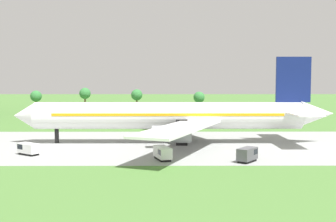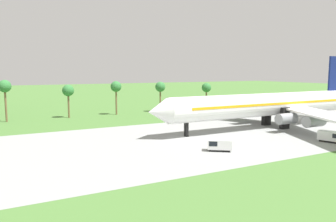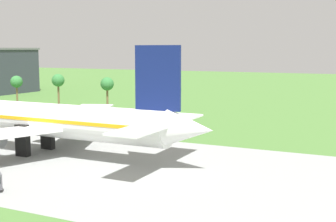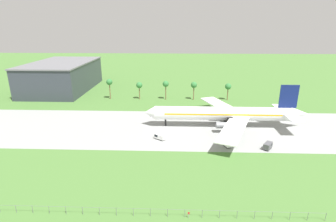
# 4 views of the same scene
# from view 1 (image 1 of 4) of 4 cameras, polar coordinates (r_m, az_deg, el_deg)

# --- Properties ---
(ground_plane) EXTENTS (600.00, 600.00, 0.00)m
(ground_plane) POSITION_cam_1_polar(r_m,az_deg,el_deg) (93.57, -15.70, -4.43)
(ground_plane) COLOR #477233
(taxiway_strip) EXTENTS (320.00, 44.00, 0.02)m
(taxiway_strip) POSITION_cam_1_polar(r_m,az_deg,el_deg) (93.57, -15.70, -4.42)
(taxiway_strip) COLOR gray
(taxiway_strip) RESTS_ON ground_plane
(jet_airliner) EXTENTS (69.93, 60.47, 18.84)m
(jet_airliner) POSITION_cam_1_polar(r_m,az_deg,el_deg) (91.85, 1.06, -0.67)
(jet_airliner) COLOR white
(jet_airliner) RESTS_ON ground_plane
(baggage_tug) EXTENTS (4.16, 4.59, 2.42)m
(baggage_tug) POSITION_cam_1_polar(r_m,az_deg,el_deg) (72.74, 10.73, -5.79)
(baggage_tug) COLOR black
(baggage_tug) RESTS_ON ground_plane
(fuel_truck) EXTENTS (4.71, 4.15, 2.16)m
(fuel_truck) POSITION_cam_1_polar(r_m,az_deg,el_deg) (82.27, -18.43, -4.85)
(fuel_truck) COLOR black
(fuel_truck) RESTS_ON ground_plane
(catering_van) EXTENTS (3.42, 5.34, 2.28)m
(catering_van) POSITION_cam_1_polar(r_m,az_deg,el_deg) (73.22, -0.71, -5.70)
(catering_van) COLOR black
(catering_van) RESTS_ON ground_plane
(palm_tree_row) EXTENTS (73.13, 3.60, 12.12)m
(palm_tree_row) POSITION_cam_1_polar(r_m,az_deg,el_deg) (136.30, -10.88, 2.10)
(palm_tree_row) COLOR brown
(palm_tree_row) RESTS_ON ground_plane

